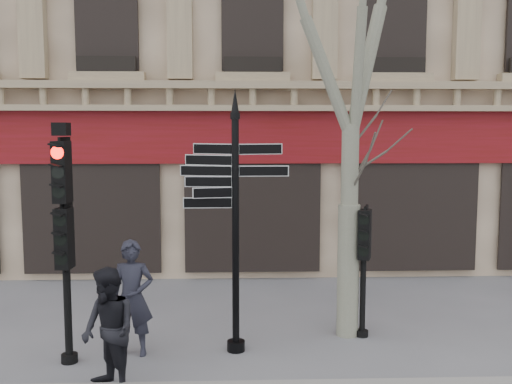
% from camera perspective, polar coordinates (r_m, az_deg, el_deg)
% --- Properties ---
extents(ground, '(80.00, 80.00, 0.00)m').
position_cam_1_polar(ground, '(10.00, 0.50, -15.89)').
color(ground, slate).
rests_on(ground, ground).
extents(fingerpost, '(2.12, 2.12, 4.44)m').
position_cam_1_polar(fingerpost, '(9.45, -2.08, 1.48)').
color(fingerpost, black).
rests_on(fingerpost, ground).
extents(traffic_signal_main, '(0.45, 0.34, 3.88)m').
position_cam_1_polar(traffic_signal_main, '(9.51, -18.62, -2.05)').
color(traffic_signal_main, black).
rests_on(traffic_signal_main, ground).
extents(traffic_signal_secondary, '(0.47, 0.40, 2.35)m').
position_cam_1_polar(traffic_signal_secondary, '(10.51, 10.72, -5.56)').
color(traffic_signal_secondary, black).
rests_on(traffic_signal_secondary, ground).
extents(pedestrian_a, '(0.71, 0.47, 1.95)m').
position_cam_1_polar(pedestrian_a, '(9.88, -12.27, -10.31)').
color(pedestrian_a, '#22232E').
rests_on(pedestrian_a, ground).
extents(pedestrian_b, '(1.09, 1.11, 1.81)m').
position_cam_1_polar(pedestrian_b, '(8.65, -14.53, -13.27)').
color(pedestrian_b, black).
rests_on(pedestrian_b, ground).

